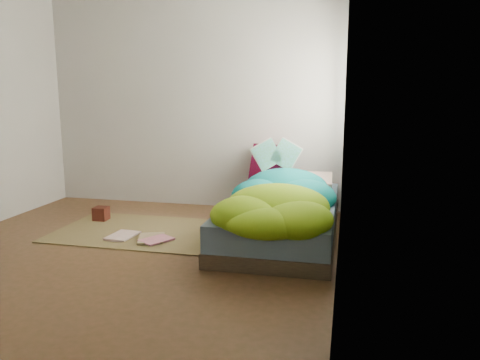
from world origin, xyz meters
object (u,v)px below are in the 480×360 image
at_px(pillow_magenta, 270,165).
at_px(open_book, 277,145).
at_px(floor_book_a, 112,235).
at_px(bed, 282,219).
at_px(floor_book_b, 150,238).
at_px(wooden_box, 101,213).

relative_size(pillow_magenta, open_book, 1.00).
bearing_deg(floor_book_a, open_book, 37.91).
distance_m(bed, floor_book_b, 1.24).
bearing_deg(wooden_box, bed, -2.86).
xyz_separation_m(bed, pillow_magenta, (-0.25, 0.82, 0.39)).
relative_size(bed, pillow_magenta, 4.66).
distance_m(bed, open_book, 0.83).
distance_m(bed, wooden_box, 1.94).
relative_size(bed, floor_book_b, 7.24).
height_order(bed, pillow_magenta, pillow_magenta).
bearing_deg(open_book, floor_book_a, -164.94).
distance_m(bed, pillow_magenta, 0.94).
bearing_deg(open_book, pillow_magenta, 92.53).
xyz_separation_m(bed, floor_book_b, (-1.16, -0.41, -0.14)).
relative_size(bed, floor_book_a, 6.52).
relative_size(wooden_box, floor_book_a, 0.45).
height_order(open_book, floor_book_b, open_book).
height_order(bed, floor_book_a, bed).
bearing_deg(floor_book_b, pillow_magenta, 85.26).
distance_m(pillow_magenta, floor_book_b, 1.62).
height_order(bed, wooden_box, bed).
height_order(pillow_magenta, floor_book_b, pillow_magenta).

